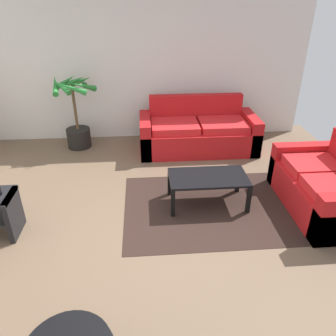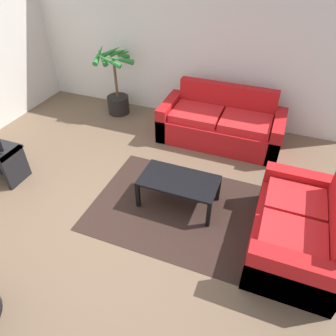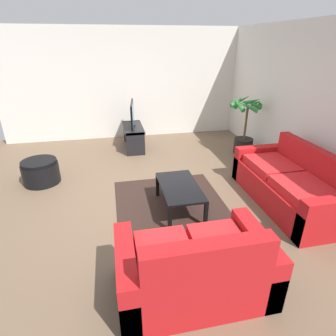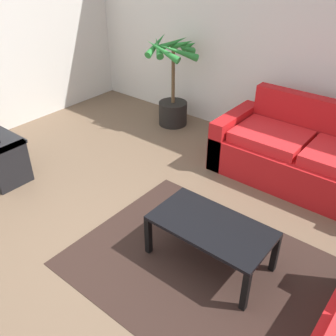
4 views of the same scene
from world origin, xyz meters
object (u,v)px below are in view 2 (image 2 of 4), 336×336
Objects in this scene: couch_main at (221,125)px; coffee_table at (179,183)px; couch_loveseat at (297,231)px; potted_palm at (116,87)px.

couch_main is 2.00× the size of coffee_table.
couch_main is 2.38m from couch_loveseat.
couch_main is 1.35× the size of couch_loveseat.
potted_palm reaches higher than couch_loveseat.
potted_palm is (-2.13, 0.26, 0.24)m from couch_main.
couch_loveseat is 4.13m from potted_palm.
potted_palm is (-1.99, 1.99, 0.18)m from coffee_table.
coffee_table is at bearing -94.77° from couch_main.
coffee_table is at bearing 171.61° from couch_loveseat.
potted_palm is at bearing 173.09° from couch_main.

